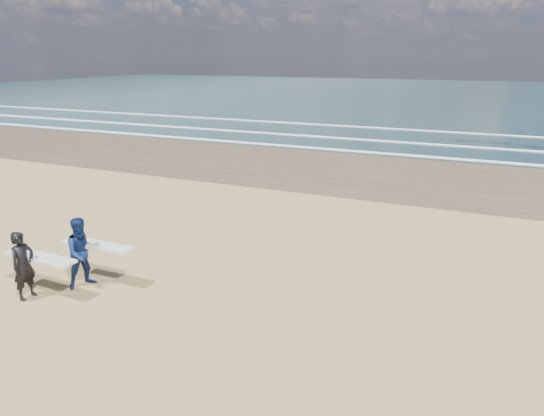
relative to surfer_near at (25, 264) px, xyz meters
The scene contains 2 objects.
surfer_near is the anchor object (origin of this frame).
surfer_far 1.45m from the surfer_near, 52.67° to the left, with size 2.21×1.22×1.98m.
Camera 1 is at (10.43, -8.42, 6.17)m, focal length 32.00 mm.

